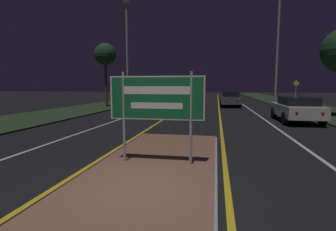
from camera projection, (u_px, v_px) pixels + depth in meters
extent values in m
plane|color=black|center=(136.00, 195.00, 4.72)|extent=(160.00, 160.00, 0.00)
cube|color=#999993|center=(157.00, 165.00, 6.40)|extent=(2.91, 7.56, 0.05)
cube|color=brown|center=(157.00, 164.00, 6.40)|extent=(2.79, 7.44, 0.10)
cube|color=#23381E|center=(105.00, 105.00, 25.98)|extent=(5.00, 100.00, 0.08)
cube|color=#23381E|center=(312.00, 108.00, 22.54)|extent=(5.00, 100.00, 0.08)
cube|color=gold|center=(189.00, 103.00, 29.45)|extent=(0.12, 70.00, 0.01)
cube|color=gold|center=(219.00, 104.00, 28.85)|extent=(0.12, 70.00, 0.01)
cube|color=silver|center=(167.00, 103.00, 29.91)|extent=(0.12, 70.00, 0.01)
cube|color=silver|center=(243.00, 104.00, 28.39)|extent=(0.12, 70.00, 0.01)
cube|color=silver|center=(141.00, 103.00, 30.45)|extent=(0.10, 70.00, 0.01)
cube|color=silver|center=(272.00, 104.00, 27.85)|extent=(0.10, 70.00, 0.01)
cylinder|color=#9E9E99|center=(124.00, 117.00, 6.42)|extent=(0.07, 0.07, 2.20)
cylinder|color=#9E9E99|center=(191.00, 119.00, 6.12)|extent=(0.07, 0.07, 2.20)
cube|color=#146033|center=(157.00, 98.00, 6.22)|extent=(2.29, 0.04, 1.04)
cube|color=white|center=(156.00, 98.00, 6.20)|extent=(2.29, 0.00, 1.04)
cube|color=#146033|center=(156.00, 98.00, 6.20)|extent=(2.22, 0.01, 0.98)
cube|color=white|center=(156.00, 90.00, 6.17)|extent=(1.60, 0.01, 0.19)
cube|color=white|center=(156.00, 106.00, 6.21)|extent=(1.26, 0.01, 0.15)
cylinder|color=#9E9E99|center=(127.00, 57.00, 22.15)|extent=(0.18, 0.18, 8.87)
sphere|color=#F9EAC6|center=(126.00, 0.00, 21.63)|extent=(0.64, 0.64, 0.64)
cylinder|color=#9E9E99|center=(278.00, 43.00, 21.08)|extent=(0.18, 0.18, 10.83)
cube|color=silver|center=(296.00, 110.00, 14.27)|extent=(1.81, 4.26, 0.61)
cube|color=black|center=(298.00, 101.00, 13.96)|extent=(1.60, 2.22, 0.42)
sphere|color=red|center=(297.00, 112.00, 12.30)|extent=(0.14, 0.14, 0.14)
sphere|color=red|center=(323.00, 113.00, 12.10)|extent=(0.14, 0.14, 0.14)
cylinder|color=black|center=(274.00, 113.00, 15.75)|extent=(0.22, 0.68, 0.68)
cylinder|color=black|center=(305.00, 114.00, 15.44)|extent=(0.22, 0.68, 0.68)
cylinder|color=black|center=(285.00, 118.00, 13.17)|extent=(0.22, 0.68, 0.68)
cylinder|color=black|center=(323.00, 119.00, 12.86)|extent=(0.22, 0.68, 0.68)
cube|color=#4C514C|center=(230.00, 100.00, 24.99)|extent=(1.72, 4.55, 0.63)
cube|color=black|center=(230.00, 94.00, 24.66)|extent=(1.51, 2.37, 0.43)
sphere|color=red|center=(225.00, 100.00, 22.87)|extent=(0.14, 0.14, 0.14)
sphere|color=red|center=(238.00, 100.00, 22.68)|extent=(0.14, 0.14, 0.14)
cylinder|color=black|center=(221.00, 102.00, 26.55)|extent=(0.22, 0.68, 0.68)
cylinder|color=black|center=(238.00, 102.00, 26.25)|extent=(0.22, 0.68, 0.68)
cylinder|color=black|center=(221.00, 104.00, 23.79)|extent=(0.22, 0.68, 0.68)
cylinder|color=black|center=(240.00, 104.00, 23.49)|extent=(0.22, 0.68, 0.68)
cube|color=navy|center=(160.00, 105.00, 18.80)|extent=(1.87, 4.30, 0.56)
cube|color=black|center=(161.00, 97.00, 18.99)|extent=(1.65, 2.24, 0.44)
sphere|color=white|center=(144.00, 106.00, 16.81)|extent=(0.14, 0.14, 0.14)
sphere|color=white|center=(162.00, 106.00, 16.60)|extent=(0.14, 0.14, 0.14)
cylinder|color=black|center=(143.00, 110.00, 17.69)|extent=(0.22, 0.71, 0.71)
cylinder|color=black|center=(169.00, 110.00, 17.36)|extent=(0.22, 0.71, 0.71)
cylinder|color=black|center=(153.00, 107.00, 20.29)|extent=(0.22, 0.71, 0.71)
cylinder|color=black|center=(175.00, 107.00, 19.97)|extent=(0.22, 0.71, 0.71)
cube|color=navy|center=(150.00, 98.00, 27.68)|extent=(1.71, 4.52, 0.65)
cube|color=black|center=(150.00, 93.00, 27.88)|extent=(1.51, 2.35, 0.48)
sphere|color=white|center=(139.00, 99.00, 25.57)|extent=(0.14, 0.14, 0.14)
sphere|color=white|center=(149.00, 99.00, 25.38)|extent=(0.14, 0.14, 0.14)
cylinder|color=black|center=(139.00, 102.00, 26.49)|extent=(0.22, 0.66, 0.66)
cylinder|color=black|center=(154.00, 102.00, 26.20)|extent=(0.22, 0.66, 0.66)
cylinder|color=black|center=(146.00, 101.00, 29.23)|extent=(0.22, 0.66, 0.66)
cylinder|color=black|center=(160.00, 101.00, 28.94)|extent=(0.22, 0.66, 0.66)
cube|color=#B7B7BC|center=(170.00, 95.00, 41.14)|extent=(1.76, 4.37, 0.59)
cube|color=black|center=(170.00, 91.00, 41.33)|extent=(1.55, 2.27, 0.53)
sphere|color=white|center=(164.00, 95.00, 39.11)|extent=(0.14, 0.14, 0.14)
sphere|color=white|center=(171.00, 95.00, 38.92)|extent=(0.14, 0.14, 0.14)
cylinder|color=black|center=(163.00, 97.00, 40.00)|extent=(0.22, 0.62, 0.62)
cylinder|color=black|center=(174.00, 97.00, 39.70)|extent=(0.22, 0.62, 0.62)
cylinder|color=black|center=(167.00, 96.00, 42.65)|extent=(0.22, 0.62, 0.62)
cylinder|color=black|center=(177.00, 96.00, 42.34)|extent=(0.22, 0.62, 0.62)
cylinder|color=#9E9E99|center=(296.00, 95.00, 24.21)|extent=(0.06, 0.06, 2.19)
cube|color=yellow|center=(296.00, 83.00, 24.10)|extent=(0.60, 0.02, 0.60)
cylinder|color=#4C3823|center=(106.00, 83.00, 23.94)|extent=(0.24, 0.24, 4.31)
sphere|color=#1E4223|center=(105.00, 54.00, 23.65)|extent=(1.96, 1.96, 1.96)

